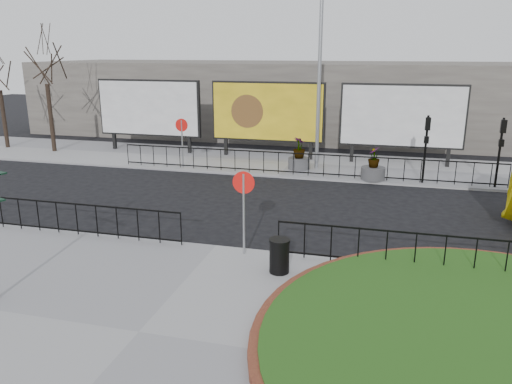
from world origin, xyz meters
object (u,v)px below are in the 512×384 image
(planter_c, at_px, (373,169))
(lamp_post, at_px, (320,72))
(planter_b, at_px, (299,158))
(litter_bin, at_px, (279,256))
(billboard_mid, at_px, (267,112))

(planter_c, bearing_deg, lamp_post, 150.41)
(lamp_post, xyz_separation_m, planter_b, (-0.82, -0.39, -4.14))
(planter_b, distance_m, planter_c, 3.84)
(litter_bin, distance_m, planter_c, 10.97)
(billboard_mid, distance_m, planter_c, 7.12)
(billboard_mid, height_order, planter_c, billboard_mid)
(litter_bin, bearing_deg, lamp_post, 93.46)
(litter_bin, bearing_deg, billboard_mid, 104.67)
(litter_bin, distance_m, planter_b, 12.08)
(litter_bin, relative_size, planter_b, 0.59)
(lamp_post, height_order, planter_c, lamp_post)
(planter_c, bearing_deg, billboard_mid, 148.49)
(billboard_mid, xyz_separation_m, lamp_post, (3.01, -1.97, 2.23))
(planter_b, bearing_deg, lamp_post, 25.59)
(billboard_mid, height_order, lamp_post, lamp_post)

